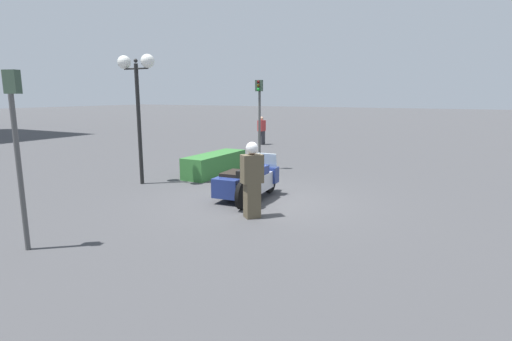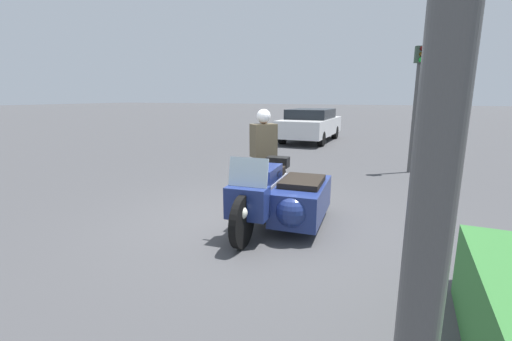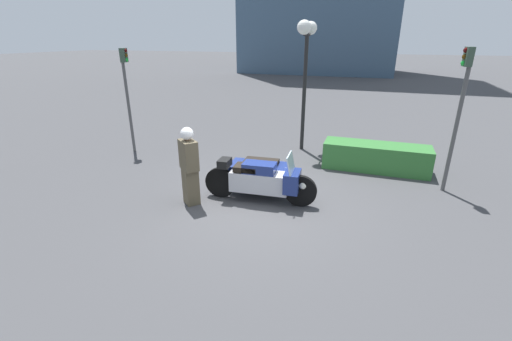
{
  "view_description": "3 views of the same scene",
  "coord_description": "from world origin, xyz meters",
  "px_view_note": "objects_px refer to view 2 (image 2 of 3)",
  "views": [
    {
      "loc": [
        -9.14,
        -4.72,
        2.78
      ],
      "look_at": [
        -0.04,
        0.08,
        0.82
      ],
      "focal_mm": 28.0,
      "sensor_mm": 36.0,
      "label": 1
    },
    {
      "loc": [
        4.8,
        2.04,
        1.99
      ],
      "look_at": [
        -0.58,
        -0.33,
        0.71
      ],
      "focal_mm": 24.0,
      "sensor_mm": 36.0,
      "label": 2
    },
    {
      "loc": [
        2.27,
        -6.59,
        3.48
      ],
      "look_at": [
        0.04,
        -0.2,
        0.85
      ],
      "focal_mm": 24.0,
      "sensor_mm": 36.0,
      "label": 3
    }
  ],
  "objects_px": {
    "police_motorcycle": "(283,197)",
    "parked_car_background": "(311,124)",
    "officer_rider": "(263,151)",
    "traffic_light_far": "(417,91)"
  },
  "relations": [
    {
      "from": "police_motorcycle",
      "to": "parked_car_background",
      "type": "bearing_deg",
      "value": -171.77
    },
    {
      "from": "parked_car_background",
      "to": "traffic_light_far",
      "type": "bearing_deg",
      "value": -142.0
    },
    {
      "from": "officer_rider",
      "to": "parked_car_background",
      "type": "relative_size",
      "value": 0.39
    },
    {
      "from": "police_motorcycle",
      "to": "traffic_light_far",
      "type": "height_order",
      "value": "traffic_light_far"
    },
    {
      "from": "police_motorcycle",
      "to": "parked_car_background",
      "type": "xyz_separation_m",
      "value": [
        -10.25,
        -2.32,
        0.28
      ]
    },
    {
      "from": "police_motorcycle",
      "to": "parked_car_background",
      "type": "height_order",
      "value": "parked_car_background"
    },
    {
      "from": "officer_rider",
      "to": "parked_car_background",
      "type": "bearing_deg",
      "value": 139.24
    },
    {
      "from": "police_motorcycle",
      "to": "traffic_light_far",
      "type": "distance_m",
      "value": 5.55
    },
    {
      "from": "officer_rider",
      "to": "traffic_light_far",
      "type": "bearing_deg",
      "value": 93.27
    },
    {
      "from": "officer_rider",
      "to": "traffic_light_far",
      "type": "relative_size",
      "value": 0.55
    }
  ]
}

